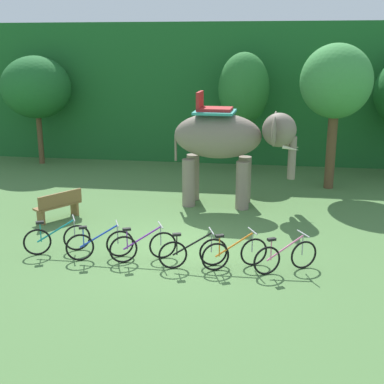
{
  "coord_description": "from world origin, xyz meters",
  "views": [
    {
      "loc": [
        2.17,
        -12.54,
        5.21
      ],
      "look_at": [
        0.11,
        1.0,
        1.3
      ],
      "focal_mm": 48.05,
      "sensor_mm": 36.0,
      "label": 1
    }
  ],
  "objects_px": {
    "bike_orange": "(235,253)",
    "bike_purple": "(143,246)",
    "bike_teal": "(57,239)",
    "tree_far_right": "(336,83)",
    "tree_center_left": "(36,88)",
    "wooden_bench": "(59,205)",
    "tree_far_left": "(244,89)",
    "bike_pink": "(285,257)",
    "elephant": "(228,140)",
    "bike_black": "(193,252)",
    "bike_blue": "(100,244)"
  },
  "relations": [
    {
      "from": "tree_center_left",
      "to": "bike_teal",
      "type": "relative_size",
      "value": 3.1
    },
    {
      "from": "bike_purple",
      "to": "wooden_bench",
      "type": "relative_size",
      "value": 1.08
    },
    {
      "from": "bike_blue",
      "to": "bike_purple",
      "type": "distance_m",
      "value": 1.11
    },
    {
      "from": "bike_orange",
      "to": "bike_purple",
      "type": "bearing_deg",
      "value": 177.32
    },
    {
      "from": "bike_blue",
      "to": "tree_center_left",
      "type": "bearing_deg",
      "value": 121.22
    },
    {
      "from": "tree_far_right",
      "to": "tree_far_left",
      "type": "bearing_deg",
      "value": 147.34
    },
    {
      "from": "tree_far_left",
      "to": "bike_teal",
      "type": "relative_size",
      "value": 3.21
    },
    {
      "from": "elephant",
      "to": "bike_black",
      "type": "distance_m",
      "value": 5.6
    },
    {
      "from": "bike_purple",
      "to": "wooden_bench",
      "type": "xyz_separation_m",
      "value": [
        -3.34,
        2.7,
        0.09
      ]
    },
    {
      "from": "bike_black",
      "to": "bike_orange",
      "type": "bearing_deg",
      "value": 5.84
    },
    {
      "from": "tree_far_left",
      "to": "bike_pink",
      "type": "height_order",
      "value": "tree_far_left"
    },
    {
      "from": "tree_far_left",
      "to": "bike_purple",
      "type": "xyz_separation_m",
      "value": [
        -1.89,
        -9.97,
        -3.1
      ]
    },
    {
      "from": "tree_center_left",
      "to": "bike_black",
      "type": "distance_m",
      "value": 13.8
    },
    {
      "from": "bike_purple",
      "to": "bike_black",
      "type": "height_order",
      "value": "same"
    },
    {
      "from": "bike_black",
      "to": "bike_teal",
      "type": "bearing_deg",
      "value": 174.14
    },
    {
      "from": "tree_far_right",
      "to": "bike_orange",
      "type": "xyz_separation_m",
      "value": [
        -3.01,
        -7.88,
        -3.54
      ]
    },
    {
      "from": "bike_teal",
      "to": "bike_orange",
      "type": "xyz_separation_m",
      "value": [
        4.63,
        -0.27,
        0.0
      ]
    },
    {
      "from": "bike_teal",
      "to": "bike_blue",
      "type": "xyz_separation_m",
      "value": [
        1.23,
        -0.21,
        0.0
      ]
    },
    {
      "from": "bike_blue",
      "to": "bike_black",
      "type": "bearing_deg",
      "value": -3.8
    },
    {
      "from": "tree_center_left",
      "to": "tree_far_right",
      "type": "xyz_separation_m",
      "value": [
        12.6,
        -2.37,
        0.5
      ]
    },
    {
      "from": "tree_far_left",
      "to": "bike_black",
      "type": "bearing_deg",
      "value": -93.32
    },
    {
      "from": "tree_center_left",
      "to": "elephant",
      "type": "height_order",
      "value": "tree_center_left"
    },
    {
      "from": "elephant",
      "to": "bike_pink",
      "type": "height_order",
      "value": "elephant"
    },
    {
      "from": "tree_center_left",
      "to": "elephant",
      "type": "relative_size",
      "value": 1.15
    },
    {
      "from": "tree_far_left",
      "to": "bike_orange",
      "type": "bearing_deg",
      "value": -87.66
    },
    {
      "from": "tree_center_left",
      "to": "tree_far_left",
      "type": "relative_size",
      "value": 0.97
    },
    {
      "from": "bike_orange",
      "to": "bike_black",
      "type": "bearing_deg",
      "value": -174.16
    },
    {
      "from": "bike_purple",
      "to": "bike_pink",
      "type": "xyz_separation_m",
      "value": [
        3.51,
        -0.13,
        0.0
      ]
    },
    {
      "from": "tree_far_right",
      "to": "elephant",
      "type": "xyz_separation_m",
      "value": [
        -3.65,
        -2.7,
        -1.73
      ]
    },
    {
      "from": "wooden_bench",
      "to": "bike_teal",
      "type": "bearing_deg",
      "value": -68.33
    },
    {
      "from": "tree_center_left",
      "to": "tree_far_left",
      "type": "bearing_deg",
      "value": -1.13
    },
    {
      "from": "bike_blue",
      "to": "bike_pink",
      "type": "distance_m",
      "value": 4.61
    },
    {
      "from": "elephant",
      "to": "bike_pink",
      "type": "xyz_separation_m",
      "value": [
        1.85,
        -5.21,
        -1.82
      ]
    },
    {
      "from": "bike_orange",
      "to": "bike_teal",
      "type": "bearing_deg",
      "value": 176.67
    },
    {
      "from": "wooden_bench",
      "to": "tree_center_left",
      "type": "bearing_deg",
      "value": 117.92
    },
    {
      "from": "bike_teal",
      "to": "bike_orange",
      "type": "distance_m",
      "value": 4.64
    },
    {
      "from": "tree_far_left",
      "to": "tree_center_left",
      "type": "bearing_deg",
      "value": 178.87
    },
    {
      "from": "bike_teal",
      "to": "bike_pink",
      "type": "xyz_separation_m",
      "value": [
        5.84,
        -0.29,
        0.0
      ]
    },
    {
      "from": "tree_center_left",
      "to": "wooden_bench",
      "type": "bearing_deg",
      "value": -62.08
    },
    {
      "from": "tree_far_left",
      "to": "elephant",
      "type": "height_order",
      "value": "tree_far_left"
    },
    {
      "from": "elephant",
      "to": "bike_teal",
      "type": "relative_size",
      "value": 2.69
    },
    {
      "from": "bike_purple",
      "to": "tree_center_left",
      "type": "bearing_deg",
      "value": 125.68
    },
    {
      "from": "tree_far_left",
      "to": "elephant",
      "type": "relative_size",
      "value": 1.19
    },
    {
      "from": "bike_orange",
      "to": "bike_blue",
      "type": "bearing_deg",
      "value": 179.04
    },
    {
      "from": "bike_blue",
      "to": "bike_orange",
      "type": "distance_m",
      "value": 3.4
    },
    {
      "from": "tree_far_right",
      "to": "bike_teal",
      "type": "height_order",
      "value": "tree_far_right"
    },
    {
      "from": "elephant",
      "to": "bike_purple",
      "type": "relative_size",
      "value": 2.65
    },
    {
      "from": "bike_teal",
      "to": "tree_far_right",
      "type": "bearing_deg",
      "value": 44.9
    },
    {
      "from": "tree_center_left",
      "to": "elephant",
      "type": "xyz_separation_m",
      "value": [
        8.94,
        -5.07,
        -1.23
      ]
    },
    {
      "from": "elephant",
      "to": "bike_purple",
      "type": "height_order",
      "value": "elephant"
    }
  ]
}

